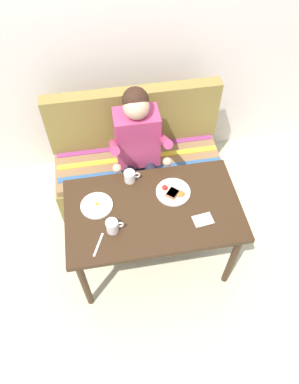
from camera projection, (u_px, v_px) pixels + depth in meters
The scene contains 11 objects.
ground_plane at pixel (153, 257), 3.00m from camera, with size 8.00×8.00×0.00m, color beige.
back_wall at pixel (125, 31), 2.71m from camera, with size 4.40×0.10×2.60m, color silver.
table at pixel (153, 215), 2.48m from camera, with size 1.20×0.70×0.73m.
couch at pixel (138, 164), 3.19m from camera, with size 1.44×0.56×1.00m.
person at pixel (138, 146), 2.75m from camera, with size 0.45×0.61×1.21m.
plate_breakfast at pixel (173, 192), 2.48m from camera, with size 0.24×0.24×0.05m.
plate_eggs at pixel (97, 205), 2.42m from camera, with size 0.22×0.22×0.04m.
coffee_mug at pixel (112, 226), 2.27m from camera, with size 0.12×0.08×0.09m.
coffee_mug_second at pixel (130, 176), 2.53m from camera, with size 0.12×0.08×0.09m.
napkin at pixel (203, 220), 2.36m from camera, with size 0.13×0.09×0.01m, color silver.
fork at pixel (98, 245), 2.25m from camera, with size 0.01×0.17×0.01m, color silver.
Camera 1 is at (-0.26, -1.33, 2.73)m, focal length 33.26 mm.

